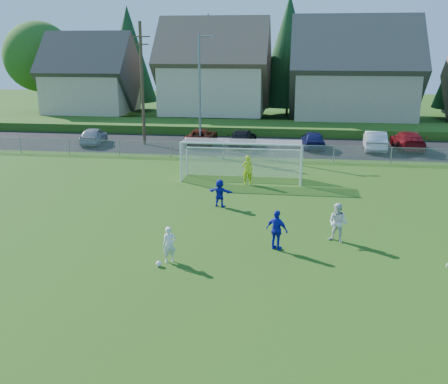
{
  "coord_description": "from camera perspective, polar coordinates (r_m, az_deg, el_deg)",
  "views": [
    {
      "loc": [
        3.33,
        -15.66,
        8.09
      ],
      "look_at": [
        0.0,
        8.0,
        1.4
      ],
      "focal_mm": 42.0,
      "sensor_mm": 36.0,
      "label": 1
    }
  ],
  "objects": [
    {
      "name": "utility_pole",
      "position": [
        44.64,
        -8.9,
        11.67
      ],
      "size": [
        1.6,
        0.26,
        10.0
      ],
      "color": "#473321",
      "rests_on": "ground"
    },
    {
      "name": "goalkeeper",
      "position": [
        31.55,
        2.57,
        2.42
      ],
      "size": [
        0.73,
        0.58,
        1.77
      ],
      "primitive_type": "imported",
      "rotation": [
        0.0,
        0.0,
        3.41
      ],
      "color": "#CEE51A",
      "rests_on": "ground"
    },
    {
      "name": "streetlight",
      "position": [
        42.5,
        -2.61,
        11.24
      ],
      "size": [
        1.38,
        0.18,
        9.0
      ],
      "color": "slate",
      "rests_on": "ground"
    },
    {
      "name": "soccer_ball",
      "position": [
        20.19,
        -7.11,
        -7.76
      ],
      "size": [
        0.22,
        0.22,
        0.22
      ],
      "primitive_type": "sphere",
      "color": "white",
      "rests_on": "ground"
    },
    {
      "name": "ground",
      "position": [
        17.94,
        -3.63,
        -11.2
      ],
      "size": [
        160.0,
        160.0,
        0.0
      ],
      "primitive_type": "plane",
      "color": "#193D0C",
      "rests_on": "ground"
    },
    {
      "name": "car_d",
      "position": [
        43.76,
        2.01,
        5.89
      ],
      "size": [
        2.13,
        4.84,
        1.38
      ],
      "primitive_type": "imported",
      "rotation": [
        0.0,
        0.0,
        3.1
      ],
      "color": "black",
      "rests_on": "ground"
    },
    {
      "name": "soccer_goal",
      "position": [
        32.53,
        1.98,
        4.17
      ],
      "size": [
        7.42,
        1.9,
        2.5
      ],
      "color": "white",
      "rests_on": "ground"
    },
    {
      "name": "car_g",
      "position": [
        44.8,
        19.37,
        5.32
      ],
      "size": [
        2.18,
        5.18,
        1.49
      ],
      "primitive_type": "imported",
      "rotation": [
        0.0,
        0.0,
        3.16
      ],
      "color": "maroon",
      "rests_on": "ground"
    },
    {
      "name": "houses_row",
      "position": [
        58.14,
        6.9,
        14.78
      ],
      "size": [
        53.9,
        11.45,
        13.27
      ],
      "color": "tan",
      "rests_on": "ground"
    },
    {
      "name": "grass_embankment",
      "position": [
        51.35,
        4.23,
        6.98
      ],
      "size": [
        70.0,
        6.0,
        0.8
      ],
      "primitive_type": "cube",
      "color": "#1E420F",
      "rests_on": "ground"
    },
    {
      "name": "asphalt_lot",
      "position": [
        44.04,
        3.55,
        5.03
      ],
      "size": [
        60.0,
        60.0,
        0.0
      ],
      "primitive_type": "plane",
      "color": "black",
      "rests_on": "ground"
    },
    {
      "name": "car_a",
      "position": [
        46.06,
        -14.01,
        5.96
      ],
      "size": [
        2.25,
        4.4,
        1.44
      ],
      "primitive_type": "imported",
      "rotation": [
        0.0,
        0.0,
        3.28
      ],
      "color": "#97989E",
      "rests_on": "ground"
    },
    {
      "name": "chainlink_fence",
      "position": [
        38.54,
        2.91,
        4.45
      ],
      "size": [
        52.06,
        0.06,
        1.2
      ],
      "color": "gray",
      "rests_on": "ground"
    },
    {
      "name": "tree_row",
      "position": [
        64.45,
        6.17,
        14.5
      ],
      "size": [
        65.98,
        12.36,
        13.8
      ],
      "color": "#382616",
      "rests_on": "ground"
    },
    {
      "name": "car_f",
      "position": [
        43.78,
        16.11,
        5.4
      ],
      "size": [
        1.93,
        4.79,
        1.55
      ],
      "primitive_type": "imported",
      "rotation": [
        0.0,
        0.0,
        3.08
      ],
      "color": "silver",
      "rests_on": "ground"
    },
    {
      "name": "car_c",
      "position": [
        44.58,
        -2.47,
        6.06
      ],
      "size": [
        2.37,
        4.95,
        1.36
      ],
      "primitive_type": "imported",
      "rotation": [
        0.0,
        0.0,
        3.16
      ],
      "color": "#501709",
      "rests_on": "ground"
    },
    {
      "name": "car_e",
      "position": [
        43.42,
        9.64,
        5.65
      ],
      "size": [
        2.06,
        4.37,
        1.45
      ],
      "primitive_type": "imported",
      "rotation": [
        0.0,
        0.0,
        3.23
      ],
      "color": "#15184A",
      "rests_on": "ground"
    },
    {
      "name": "player_white_a",
      "position": [
        20.34,
        -5.98,
        -5.73
      ],
      "size": [
        0.61,
        0.54,
        1.41
      ],
      "primitive_type": "imported",
      "rotation": [
        0.0,
        0.0,
        0.48
      ],
      "color": "silver",
      "rests_on": "ground"
    },
    {
      "name": "player_blue_b",
      "position": [
        27.15,
        -0.47,
        -0.1
      ],
      "size": [
        1.41,
        0.73,
        1.45
      ],
      "primitive_type": "imported",
      "rotation": [
        0.0,
        0.0,
        2.91
      ],
      "color": "#1219AF",
      "rests_on": "ground"
    },
    {
      "name": "player_white_b",
      "position": [
        22.72,
        12.29,
        -3.31
      ],
      "size": [
        1.03,
        0.95,
        1.7
      ],
      "primitive_type": "imported",
      "rotation": [
        0.0,
        0.0,
        -0.47
      ],
      "color": "silver",
      "rests_on": "ground"
    },
    {
      "name": "player_blue_a",
      "position": [
        21.5,
        5.78,
        -4.15
      ],
      "size": [
        1.06,
        0.82,
        1.67
      ],
      "primitive_type": "imported",
      "rotation": [
        0.0,
        0.0,
        2.66
      ],
      "color": "#1219AF",
      "rests_on": "ground"
    }
  ]
}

